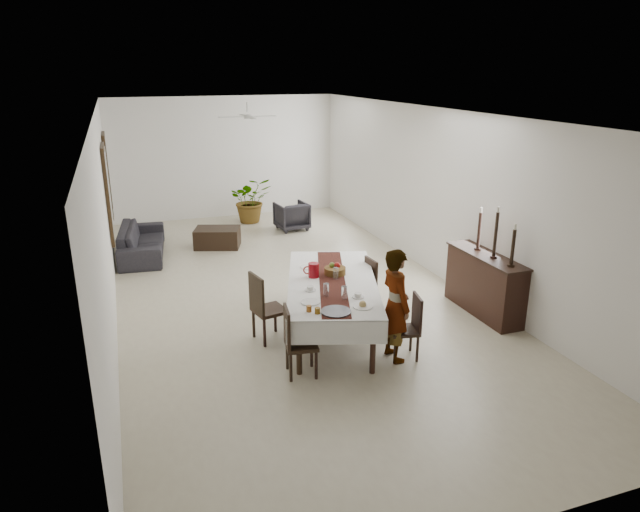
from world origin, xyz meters
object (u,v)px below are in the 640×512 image
(woman, at_px, (395,305))
(sideboard_body, at_px, (484,285))
(dining_table_top, at_px, (332,283))
(sofa, at_px, (142,241))
(red_pitcher, at_px, (314,270))

(woman, bearing_deg, sideboard_body, -69.16)
(dining_table_top, relative_size, sofa, 1.19)
(woman, distance_m, sideboard_body, 2.31)
(dining_table_top, bearing_deg, sofa, 135.82)
(sideboard_body, height_order, sofa, sideboard_body)
(red_pitcher, distance_m, woman, 1.52)
(red_pitcher, distance_m, sofa, 5.24)
(sideboard_body, distance_m, sofa, 7.23)
(red_pitcher, relative_size, woman, 0.14)
(sideboard_body, bearing_deg, dining_table_top, 176.56)
(sideboard_body, xyz_separation_m, sofa, (-5.18, 5.04, -0.17))
(red_pitcher, distance_m, sideboard_body, 2.91)
(dining_table_top, relative_size, woman, 1.66)
(dining_table_top, xyz_separation_m, sideboard_body, (2.63, -0.16, -0.31))
(woman, distance_m, sofa, 6.72)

